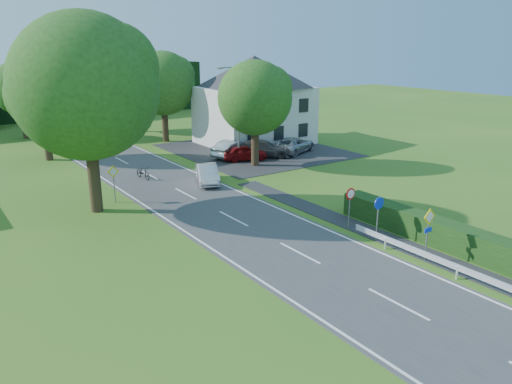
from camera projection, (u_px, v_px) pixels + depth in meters
road at (216, 210)px, 30.52m from camera, size 7.00×80.00×0.04m
parking_pad at (255, 150)px, 47.30m from camera, size 14.00×16.00×0.04m
line_edge_left at (167, 220)px, 28.73m from camera, size 0.12×80.00×0.01m
line_edge_right at (259, 200)px, 32.29m from camera, size 0.12×80.00×0.01m
line_centre at (216, 209)px, 30.51m from camera, size 0.12×80.00×0.01m
tree_main at (88, 115)px, 28.69m from camera, size 9.40×9.40×11.64m
tree_left_far at (44, 111)px, 42.24m from camera, size 7.00×7.00×8.58m
tree_right_far at (164, 97)px, 50.31m from camera, size 7.40×7.40×9.09m
tree_left_back at (22, 100)px, 52.00m from camera, size 6.60×6.60×8.07m
tree_right_back at (126, 98)px, 56.26m from camera, size 6.20×6.20×7.56m
tree_right_mid at (255, 114)px, 40.22m from camera, size 7.00×7.00×8.58m
treeline_right at (98, 89)px, 70.00m from camera, size 30.00×5.00×7.00m
house_white at (254, 99)px, 49.48m from camera, size 10.60×8.40×8.60m
streetlight at (237, 110)px, 41.50m from camera, size 2.03×0.18×8.00m
sign_priority_right at (428, 225)px, 22.93m from camera, size 0.78×0.09×2.59m
sign_roundabout at (378, 210)px, 25.32m from camera, size 0.64×0.08×2.37m
sign_speed_limit at (350, 199)px, 26.86m from camera, size 0.64×0.11×2.37m
sign_priority_left at (114, 177)px, 31.47m from camera, size 0.78×0.09×2.44m
moving_car at (207, 174)px, 36.10m from camera, size 2.87×4.26×1.33m
motorcycle at (143, 172)px, 37.27m from camera, size 0.85×1.86×0.95m
parked_car_red at (244, 153)px, 43.00m from camera, size 4.19×2.70×1.33m
parked_car_silver_a at (234, 148)px, 44.27m from camera, size 4.95×3.04×1.54m
parked_car_grey at (263, 149)px, 44.31m from camera, size 5.30×4.72×1.48m
parked_car_silver_b at (293, 145)px, 46.00m from camera, size 5.67×4.17×1.43m
parasol at (226, 138)px, 47.44m from camera, size 2.78×2.82×2.14m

